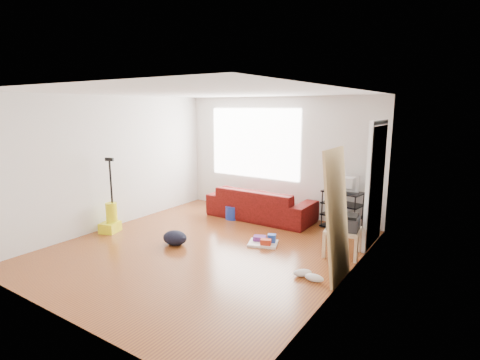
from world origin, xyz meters
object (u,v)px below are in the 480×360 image
Objects in this scene: bucket at (232,219)px; cleaning_tray at (264,241)px; vacuum at (111,218)px; sofa at (261,218)px; tv_stand at (342,210)px; backpack at (175,245)px; side_table at (343,233)px.

bucket is 1.57m from cleaning_tray.
bucket is 2.39m from vacuum.
sofa is at bearing 37.58° from bucket.
backpack is (-2.06, -2.38, -0.37)m from tv_stand.
sofa is 2.31m from side_table.
tv_stand reaches higher than bucket.
tv_stand is 2.83× the size of bucket.
tv_stand is 1.77m from cleaning_tray.
sofa reaches higher than cleaning_tray.
side_table reaches higher than cleaning_tray.
vacuum is (-1.42, -1.90, 0.26)m from bucket.
sofa reaches higher than backpack.
bucket is (-2.53, 0.63, -0.35)m from side_table.
side_table is at bearing 154.18° from sofa.
tv_stand reaches higher than backpack.
sofa is 1.51m from cleaning_tray.
cleaning_tray is at bearing -167.42° from side_table.
bucket is 0.20× the size of vacuum.
vacuum reaches higher than bucket.
sofa is 1.60× the size of vacuum.
vacuum is (-3.95, -1.27, -0.10)m from side_table.
sofa is at bearing -161.37° from tv_stand.
backpack is (-0.44, -2.11, 0.00)m from sofa.
sofa is at bearing 154.18° from side_table.
tv_stand is at bearing 108.77° from side_table.
cleaning_tray is at bearing 2.81° from vacuum.
cleaning_tray reaches higher than bucket.
side_table is 1.03× the size of cleaning_tray.
vacuum reaches higher than tv_stand.
bucket is 0.48× the size of cleaning_tray.
cleaning_tray is (-1.24, -0.28, -0.30)m from side_table.
vacuum is (-3.52, -2.53, -0.12)m from tv_stand.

